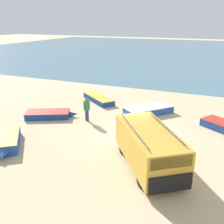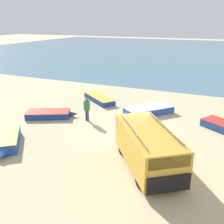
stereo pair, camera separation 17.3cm
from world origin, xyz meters
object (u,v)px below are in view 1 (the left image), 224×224
at_px(parked_van, 149,146).
at_px(fishing_rowboat_3, 49,114).
at_px(fishing_rowboat_0, 6,141).
at_px(fishing_rowboat_1, 147,110).
at_px(fisherman_0, 87,107).
at_px(fishing_rowboat_2, 98,98).

height_order(parked_van, fishing_rowboat_3, parked_van).
bearing_deg(fishing_rowboat_3, fishing_rowboat_0, -110.17).
bearing_deg(fishing_rowboat_1, fishing_rowboat_3, -20.78).
relative_size(fishing_rowboat_3, fisherman_0, 2.23).
xyz_separation_m(fishing_rowboat_2, fishing_rowboat_3, (-1.54, -5.51, 0.00)).
bearing_deg(fishing_rowboat_0, fishing_rowboat_1, 106.27).
bearing_deg(parked_van, fishing_rowboat_2, -177.65).
relative_size(fishing_rowboat_0, fishing_rowboat_1, 0.87).
bearing_deg(fishing_rowboat_2, fishing_rowboat_0, 121.98).
bearing_deg(parked_van, fishing_rowboat_1, 160.11).
bearing_deg(parked_van, fishing_rowboat_0, -118.81).
distance_m(parked_van, fishing_rowboat_2, 12.21).
distance_m(fishing_rowboat_1, fisherman_0, 5.05).
distance_m(fishing_rowboat_2, fishing_rowboat_3, 5.72).
xyz_separation_m(parked_van, fishing_rowboat_1, (-2.31, 7.80, -0.84)).
xyz_separation_m(parked_van, fishing_rowboat_0, (-8.58, -1.14, -0.81)).
xyz_separation_m(fishing_rowboat_0, fishing_rowboat_2, (0.96, 10.64, -0.08)).
bearing_deg(fishing_rowboat_0, fisherman_0, 117.31).
relative_size(fishing_rowboat_2, fishing_rowboat_3, 1.11).
bearing_deg(fishing_rowboat_3, fishing_rowboat_2, 47.77).
height_order(parked_van, fishing_rowboat_2, parked_van).
relative_size(parked_van, fishing_rowboat_0, 1.46).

